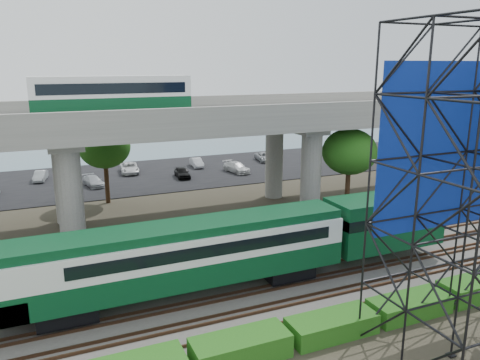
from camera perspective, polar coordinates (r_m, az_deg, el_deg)
name	(u,v)px	position (r m, az deg, el deg)	size (l,w,h in m)	color
ground	(274,300)	(27.98, 4.22, -14.41)	(140.00, 140.00, 0.00)	#474233
ballast_bed	(259,284)	(29.52, 2.39, -12.57)	(90.00, 12.00, 0.20)	slate
service_road	(212,239)	(36.74, -3.40, -7.20)	(90.00, 5.00, 0.08)	black
parking_lot	(147,175)	(58.47, -11.31, 0.57)	(90.00, 18.00, 0.08)	black
harbor_water	(118,147)	(79.73, -14.69, 3.89)	(140.00, 40.00, 0.03)	slate
rail_tracks	(260,281)	(29.44, 2.40, -12.25)	(90.00, 9.52, 0.16)	#472D1E
commuter_train	(221,248)	(27.46, -2.35, -8.30)	(29.30, 3.06, 4.30)	black
overpass	(183,126)	(39.69, -6.91, 6.51)	(80.00, 12.00, 12.40)	#9E9B93
hedge_strip	(332,325)	(24.98, 11.15, -16.92)	(34.60, 1.80, 1.20)	#195312
trees	(134,161)	(39.32, -12.78, 2.29)	(40.94, 16.94, 7.69)	#382314
suv	(167,234)	(36.11, -8.85, -6.49)	(2.30, 5.00, 1.39)	black
parked_cars	(164,169)	(58.40, -9.28, 1.29)	(35.86, 9.68, 1.27)	white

